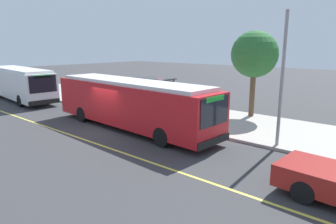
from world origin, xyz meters
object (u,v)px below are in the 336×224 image
at_px(transit_bus_main, 131,102).
at_px(transit_bus_second, 20,83).
at_px(waiting_bench, 157,104).
at_px(pedestrian_commuter, 184,104).
at_px(route_sign_post, 160,92).

distance_m(transit_bus_main, transit_bus_second, 15.15).
bearing_deg(waiting_bench, pedestrian_commuter, -11.60).
bearing_deg(pedestrian_commuter, transit_bus_main, -108.26).
bearing_deg(transit_bus_second, transit_bus_main, -0.20).
distance_m(transit_bus_main, waiting_bench, 4.83).
relative_size(waiting_bench, route_sign_post, 0.57).
bearing_deg(transit_bus_second, pedestrian_commuter, 12.57).
height_order(waiting_bench, pedestrian_commuter, pedestrian_commuter).
xyz_separation_m(route_sign_post, pedestrian_commuter, (1.20, 1.08, -0.84)).
bearing_deg(pedestrian_commuter, waiting_bench, 168.40).
height_order(transit_bus_main, pedestrian_commuter, transit_bus_main).
height_order(route_sign_post, pedestrian_commuter, route_sign_post).
height_order(transit_bus_main, transit_bus_second, same).
bearing_deg(pedestrian_commuter, transit_bus_second, -167.43).
bearing_deg(waiting_bench, route_sign_post, -42.07).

